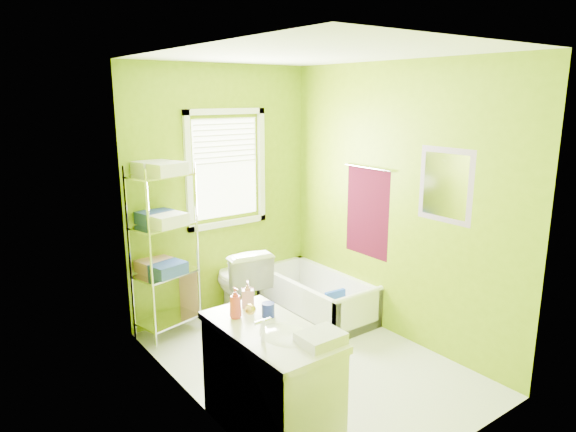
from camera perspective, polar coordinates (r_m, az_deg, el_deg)
ground at (r=4.70m, az=2.16°, el=-15.93°), size 2.90×2.90×0.00m
room_envelope at (r=4.16m, az=2.34°, el=2.95°), size 2.14×2.94×2.62m
window at (r=5.35m, az=-6.89°, el=5.93°), size 0.92×0.05×1.22m
door at (r=2.97m, az=-1.37°, el=-12.55°), size 0.09×0.80×2.00m
right_wall_decor at (r=4.90m, az=11.93°, el=1.57°), size 0.04×1.48×1.17m
bathtub at (r=5.57m, az=3.36°, el=-9.46°), size 0.63×1.35×0.44m
toilet at (r=5.38m, az=-5.37°, el=-7.36°), size 0.57×0.84×0.80m
vanity at (r=3.66m, az=-1.89°, el=-17.50°), size 0.54×1.04×1.01m
wire_shelf_unit at (r=4.96m, az=-13.67°, el=-1.69°), size 0.63×0.51×1.70m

